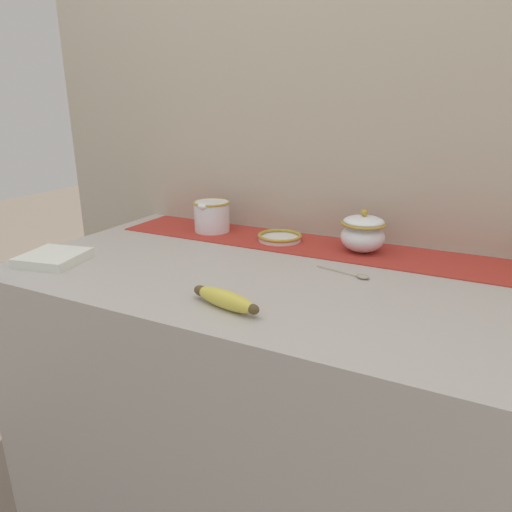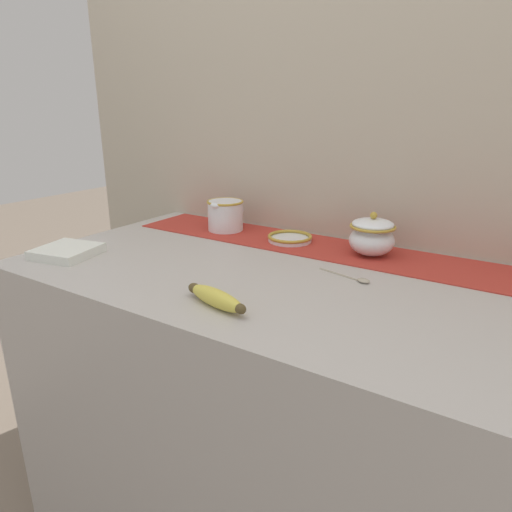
# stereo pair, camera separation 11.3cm
# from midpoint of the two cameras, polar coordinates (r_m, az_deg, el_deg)

# --- Properties ---
(countertop) EXTENTS (1.44, 0.75, 0.94)m
(countertop) POSITION_cam_midpoint_polar(r_m,az_deg,el_deg) (1.39, 6.07, -20.60)
(countertop) COLOR #B7B2AD
(countertop) RESTS_ON ground_plane
(back_wall) EXTENTS (2.24, 0.04, 2.40)m
(back_wall) POSITION_cam_midpoint_polar(r_m,az_deg,el_deg) (1.46, 14.23, 12.24)
(back_wall) COLOR #B7AD99
(back_wall) RESTS_ON ground_plane
(table_runner) EXTENTS (1.33, 0.23, 0.00)m
(table_runner) POSITION_cam_midpoint_polar(r_m,az_deg,el_deg) (1.38, 11.45, 0.92)
(table_runner) COLOR #B23328
(table_runner) RESTS_ON countertop
(cream_pitcher) EXTENTS (0.12, 0.14, 0.10)m
(cream_pitcher) POSITION_cam_midpoint_polar(r_m,az_deg,el_deg) (1.53, -1.73, 5.22)
(cream_pitcher) COLOR white
(cream_pitcher) RESTS_ON countertop
(sugar_bowl) EXTENTS (0.13, 0.13, 0.12)m
(sugar_bowl) POSITION_cam_midpoint_polar(r_m,az_deg,el_deg) (1.32, 16.69, 2.38)
(sugar_bowl) COLOR white
(sugar_bowl) RESTS_ON countertop
(small_dish) EXTENTS (0.14, 0.14, 0.02)m
(small_dish) POSITION_cam_midpoint_polar(r_m,az_deg,el_deg) (1.42, 6.52, 2.22)
(small_dish) COLOR white
(small_dish) RESTS_ON countertop
(banana) EXTENTS (0.18, 0.07, 0.04)m
(banana) POSITION_cam_midpoint_polar(r_m,az_deg,el_deg) (0.96, -1.71, -5.31)
(banana) COLOR #DBCC4C
(banana) RESTS_ON countertop
(spoon) EXTENTS (0.15, 0.05, 0.01)m
(spoon) POSITION_cam_midpoint_polar(r_m,az_deg,el_deg) (1.14, 15.59, -2.91)
(spoon) COLOR #A89E89
(spoon) RESTS_ON countertop
(napkin_stack) EXTENTS (0.18, 0.18, 0.03)m
(napkin_stack) POSITION_cam_midpoint_polar(r_m,az_deg,el_deg) (1.37, -20.43, 0.51)
(napkin_stack) COLOR white
(napkin_stack) RESTS_ON countertop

